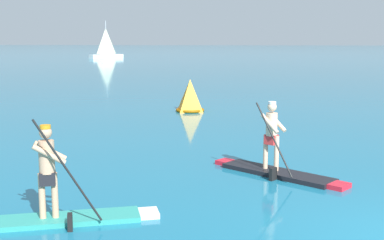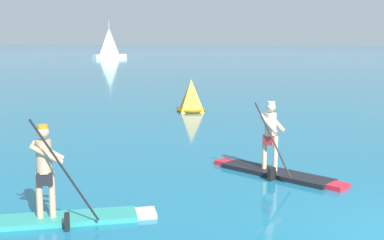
{
  "view_description": "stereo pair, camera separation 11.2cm",
  "coord_description": "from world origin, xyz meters",
  "px_view_note": "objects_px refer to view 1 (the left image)",
  "views": [
    {
      "loc": [
        -3.04,
        -7.4,
        3.09
      ],
      "look_at": [
        -4.6,
        7.44,
        0.68
      ],
      "focal_mm": 47.62,
      "sensor_mm": 36.0,
      "label": 1
    },
    {
      "loc": [
        -2.93,
        -7.39,
        3.09
      ],
      "look_at": [
        -4.6,
        7.44,
        0.68
      ],
      "focal_mm": 47.62,
      "sensor_mm": 36.0,
      "label": 2
    }
  ],
  "objects_px": {
    "race_marker_buoy": "(190,97)",
    "paddleboarder_mid_center": "(276,161)",
    "paddleboarder_near_left": "(56,201)",
    "sailboat_left_horizon": "(106,54)"
  },
  "relations": [
    {
      "from": "paddleboarder_near_left",
      "to": "paddleboarder_mid_center",
      "type": "xyz_separation_m",
      "value": [
        3.86,
        3.45,
        -0.03
      ]
    },
    {
      "from": "paddleboarder_near_left",
      "to": "race_marker_buoy",
      "type": "bearing_deg",
      "value": 68.54
    },
    {
      "from": "race_marker_buoy",
      "to": "paddleboarder_near_left",
      "type": "bearing_deg",
      "value": -93.47
    },
    {
      "from": "paddleboarder_near_left",
      "to": "race_marker_buoy",
      "type": "height_order",
      "value": "paddleboarder_near_left"
    },
    {
      "from": "race_marker_buoy",
      "to": "paddleboarder_mid_center",
      "type": "bearing_deg",
      "value": -72.95
    },
    {
      "from": "paddleboarder_near_left",
      "to": "race_marker_buoy",
      "type": "distance_m",
      "value": 13.42
    },
    {
      "from": "paddleboarder_near_left",
      "to": "sailboat_left_horizon",
      "type": "relative_size",
      "value": 0.58
    },
    {
      "from": "paddleboarder_mid_center",
      "to": "race_marker_buoy",
      "type": "xyz_separation_m",
      "value": [
        -3.05,
        9.94,
        0.27
      ]
    },
    {
      "from": "paddleboarder_mid_center",
      "to": "paddleboarder_near_left",
      "type": "bearing_deg",
      "value": -101.46
    },
    {
      "from": "paddleboarder_mid_center",
      "to": "race_marker_buoy",
      "type": "bearing_deg",
      "value": 143.79
    }
  ]
}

